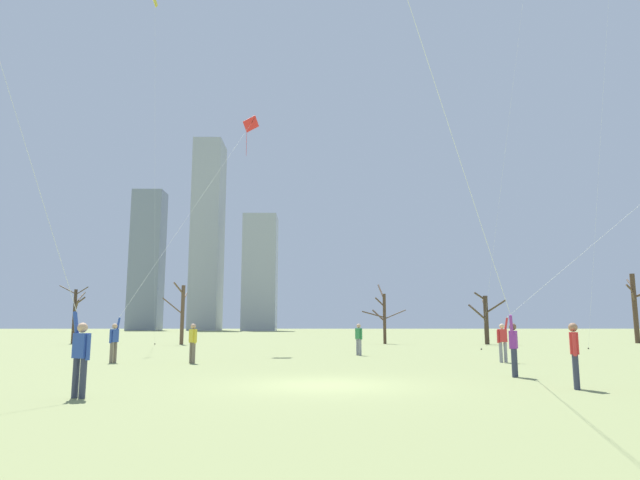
{
  "coord_description": "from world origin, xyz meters",
  "views": [
    {
      "loc": [
        -0.38,
        -14.83,
        1.58
      ],
      "look_at": [
        0.0,
        6.0,
        4.81
      ],
      "focal_mm": 30.66,
      "sensor_mm": 36.0,
      "label": 1
    }
  ],
  "objects_px": {
    "bystander_strolling_midfield": "(575,352)",
    "bare_tree_center": "(485,317)",
    "kite_flyer_foreground_right_blue": "(44,230)",
    "bystander_watching_nearby": "(359,338)",
    "kite_flyer_foreground_left_teal": "(489,270)",
    "bare_tree_right_of_center": "(635,306)",
    "kite_flyer_midfield_left_red": "(150,284)",
    "bystander_far_off_by_trees": "(193,341)",
    "bare_tree_rightmost": "(75,312)",
    "distant_kite_high_overhead_green": "(608,11)",
    "kite_flyer_far_back_pink": "(524,319)",
    "distant_kite_drifting_left_yellow": "(155,38)",
    "bare_tree_far_right_edge": "(182,313)",
    "bare_tree_left_of_center": "(383,315)"
  },
  "relations": [
    {
      "from": "kite_flyer_far_back_pink",
      "to": "bystander_strolling_midfield",
      "type": "height_order",
      "value": "kite_flyer_far_back_pink"
    },
    {
      "from": "kite_flyer_far_back_pink",
      "to": "bare_tree_rightmost",
      "type": "bearing_deg",
      "value": 140.73
    },
    {
      "from": "bare_tree_rightmost",
      "to": "bare_tree_center",
      "type": "relative_size",
      "value": 1.18
    },
    {
      "from": "kite_flyer_far_back_pink",
      "to": "bystander_strolling_midfield",
      "type": "distance_m",
      "value": 10.0
    },
    {
      "from": "kite_flyer_far_back_pink",
      "to": "kite_flyer_foreground_right_blue",
      "type": "bearing_deg",
      "value": -144.38
    },
    {
      "from": "kite_flyer_far_back_pink",
      "to": "bystander_watching_nearby",
      "type": "xyz_separation_m",
      "value": [
        -6.61,
        5.41,
        -0.9
      ]
    },
    {
      "from": "kite_flyer_foreground_left_teal",
      "to": "bystander_watching_nearby",
      "type": "xyz_separation_m",
      "value": [
        -2.64,
        13.15,
        -2.24
      ]
    },
    {
      "from": "bare_tree_far_right_edge",
      "to": "kite_flyer_far_back_pink",
      "type": "bearing_deg",
      "value": -47.51
    },
    {
      "from": "bystander_watching_nearby",
      "to": "bare_tree_rightmost",
      "type": "relative_size",
      "value": 0.33
    },
    {
      "from": "bystander_strolling_midfield",
      "to": "bare_tree_rightmost",
      "type": "relative_size",
      "value": 0.33
    },
    {
      "from": "bystander_watching_nearby",
      "to": "bystander_strolling_midfield",
      "type": "xyz_separation_m",
      "value": [
        4.05,
        -15.04,
        0.0
      ]
    },
    {
      "from": "kite_flyer_foreground_left_teal",
      "to": "distant_kite_drifting_left_yellow",
      "type": "relative_size",
      "value": 0.67
    },
    {
      "from": "kite_flyer_midfield_left_red",
      "to": "bystander_far_off_by_trees",
      "type": "distance_m",
      "value": 4.3
    },
    {
      "from": "kite_flyer_midfield_left_red",
      "to": "bare_tree_center",
      "type": "relative_size",
      "value": 3.58
    },
    {
      "from": "bare_tree_right_of_center",
      "to": "bare_tree_far_right_edge",
      "type": "relative_size",
      "value": 1.2
    },
    {
      "from": "kite_flyer_far_back_pink",
      "to": "distant_kite_drifting_left_yellow",
      "type": "bearing_deg",
      "value": 140.39
    },
    {
      "from": "kite_flyer_foreground_left_teal",
      "to": "bystander_strolling_midfield",
      "type": "height_order",
      "value": "kite_flyer_foreground_left_teal"
    },
    {
      "from": "bystander_strolling_midfield",
      "to": "distant_kite_drifting_left_yellow",
      "type": "height_order",
      "value": "distant_kite_drifting_left_yellow"
    },
    {
      "from": "bare_tree_right_of_center",
      "to": "kite_flyer_far_back_pink",
      "type": "bearing_deg",
      "value": -128.74
    },
    {
      "from": "distant_kite_drifting_left_yellow",
      "to": "kite_flyer_foreground_left_teal",
      "type": "bearing_deg",
      "value": -55.36
    },
    {
      "from": "kite_flyer_foreground_right_blue",
      "to": "bare_tree_rightmost",
      "type": "height_order",
      "value": "kite_flyer_foreground_right_blue"
    },
    {
      "from": "distant_kite_high_overhead_green",
      "to": "bare_tree_left_of_center",
      "type": "distance_m",
      "value": 27.94
    },
    {
      "from": "bystander_far_off_by_trees",
      "to": "bare_tree_center",
      "type": "relative_size",
      "value": 0.39
    },
    {
      "from": "bystander_strolling_midfield",
      "to": "bare_tree_center",
      "type": "distance_m",
      "value": 31.73
    },
    {
      "from": "bare_tree_right_of_center",
      "to": "bare_tree_left_of_center",
      "type": "relative_size",
      "value": 1.18
    },
    {
      "from": "bare_tree_rightmost",
      "to": "kite_flyer_foreground_left_teal",
      "type": "bearing_deg",
      "value": -51.43
    },
    {
      "from": "distant_kite_high_overhead_green",
      "to": "bare_tree_center",
      "type": "relative_size",
      "value": 6.13
    },
    {
      "from": "kite_flyer_foreground_left_teal",
      "to": "bare_tree_left_of_center",
      "type": "distance_m",
      "value": 30.3
    },
    {
      "from": "kite_flyer_foreground_right_blue",
      "to": "bare_tree_left_of_center",
      "type": "bearing_deg",
      "value": 69.93
    },
    {
      "from": "bare_tree_rightmost",
      "to": "bare_tree_right_of_center",
      "type": "bearing_deg",
      "value": -0.31
    },
    {
      "from": "bare_tree_far_right_edge",
      "to": "bare_tree_left_of_center",
      "type": "xyz_separation_m",
      "value": [
        16.48,
        1.25,
        -0.19
      ]
    },
    {
      "from": "bare_tree_center",
      "to": "distant_kite_high_overhead_green",
      "type": "bearing_deg",
      "value": -54.08
    },
    {
      "from": "bystander_strolling_midfield",
      "to": "bare_tree_center",
      "type": "height_order",
      "value": "bare_tree_center"
    },
    {
      "from": "kite_flyer_foreground_right_blue",
      "to": "bystander_watching_nearby",
      "type": "relative_size",
      "value": 13.37
    },
    {
      "from": "kite_flyer_far_back_pink",
      "to": "bare_tree_far_right_edge",
      "type": "height_order",
      "value": "kite_flyer_far_back_pink"
    },
    {
      "from": "kite_flyer_foreground_left_teal",
      "to": "kite_flyer_foreground_right_blue",
      "type": "bearing_deg",
      "value": -164.27
    },
    {
      "from": "kite_flyer_far_back_pink",
      "to": "bystander_strolling_midfield",
      "type": "relative_size",
      "value": 6.23
    },
    {
      "from": "bystander_far_off_by_trees",
      "to": "kite_flyer_foreground_right_blue",
      "type": "bearing_deg",
      "value": -96.67
    },
    {
      "from": "kite_flyer_far_back_pink",
      "to": "distant_kite_drifting_left_yellow",
      "type": "distance_m",
      "value": 36.21
    },
    {
      "from": "bystander_strolling_midfield",
      "to": "bare_tree_left_of_center",
      "type": "bearing_deg",
      "value": 90.8
    },
    {
      "from": "kite_flyer_midfield_left_red",
      "to": "bystander_strolling_midfield",
      "type": "distance_m",
      "value": 18.4
    },
    {
      "from": "kite_flyer_foreground_right_blue",
      "to": "bare_tree_right_of_center",
      "type": "relative_size",
      "value": 3.63
    },
    {
      "from": "kite_flyer_foreground_left_teal",
      "to": "bare_tree_right_of_center",
      "type": "bearing_deg",
      "value": 53.84
    },
    {
      "from": "kite_flyer_foreground_left_teal",
      "to": "bare_tree_right_of_center",
      "type": "xyz_separation_m",
      "value": [
        22.89,
        31.31,
        0.02
      ]
    },
    {
      "from": "kite_flyer_foreground_right_blue",
      "to": "bystander_watching_nearby",
      "type": "distance_m",
      "value": 18.68
    },
    {
      "from": "kite_flyer_far_back_pink",
      "to": "kite_flyer_foreground_right_blue",
      "type": "relative_size",
      "value": 0.47
    },
    {
      "from": "bare_tree_far_right_edge",
      "to": "kite_flyer_midfield_left_red",
      "type": "bearing_deg",
      "value": -81.35
    },
    {
      "from": "kite_flyer_foreground_left_teal",
      "to": "distant_kite_drifting_left_yellow",
      "type": "xyz_separation_m",
      "value": [
        -17.79,
        25.75,
        21.32
      ]
    },
    {
      "from": "distant_kite_drifting_left_yellow",
      "to": "bare_tree_center",
      "type": "height_order",
      "value": "distant_kite_drifting_left_yellow"
    },
    {
      "from": "bystander_far_off_by_trees",
      "to": "bystander_strolling_midfield",
      "type": "height_order",
      "value": "same"
    }
  ]
}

